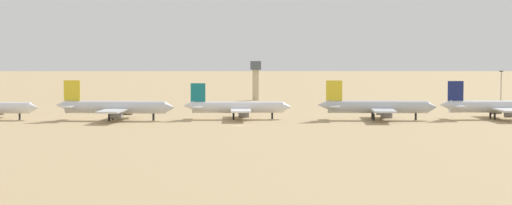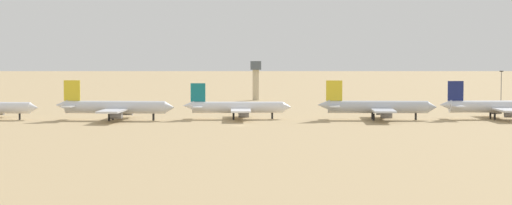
% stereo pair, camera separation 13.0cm
% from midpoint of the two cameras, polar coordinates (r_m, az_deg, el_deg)
% --- Properties ---
extents(ground, '(4000.00, 4000.00, 0.00)m').
position_cam_midpoint_polar(ground, '(295.57, -1.01, -1.47)').
color(ground, tan).
extents(ridge_west, '(334.73, 260.16, 63.61)m').
position_cam_midpoint_polar(ridge_west, '(1283.63, -6.87, 3.71)').
color(ridge_west, slate).
rests_on(ridge_west, ground).
extents(ridge_center, '(385.72, 253.15, 66.79)m').
position_cam_midpoint_polar(ridge_center, '(1452.24, 6.35, 3.74)').
color(ridge_center, gray).
rests_on(ridge_center, ground).
extents(parked_jet_yellow_3, '(42.62, 35.91, 14.07)m').
position_cam_midpoint_polar(parked_jet_yellow_3, '(320.70, -8.94, -0.30)').
color(parked_jet_yellow_3, silver).
rests_on(parked_jet_yellow_3, ground).
extents(parked_jet_teal_4, '(38.89, 32.62, 12.87)m').
position_cam_midpoint_polar(parked_jet_teal_4, '(322.60, -1.24, -0.31)').
color(parked_jet_teal_4, white).
rests_on(parked_jet_teal_4, ground).
extents(parked_jet_yellow_5, '(42.20, 35.42, 13.95)m').
position_cam_midpoint_polar(parked_jet_yellow_5, '(321.46, 7.60, -0.29)').
color(parked_jet_yellow_5, silver).
rests_on(parked_jet_yellow_5, ground).
extents(parked_jet_navy_6, '(41.37, 34.76, 13.67)m').
position_cam_midpoint_polar(parked_jet_navy_6, '(333.65, 14.89, -0.25)').
color(parked_jet_navy_6, silver).
rests_on(parked_jet_navy_6, ground).
extents(control_tower, '(5.20, 5.20, 19.10)m').
position_cam_midpoint_polar(control_tower, '(440.13, -0.02, 1.65)').
color(control_tower, '#C6B793').
rests_on(control_tower, ground).
extents(light_pole_mid, '(1.80, 0.50, 14.43)m').
position_cam_midpoint_polar(light_pole_mid, '(453.68, 15.20, 1.19)').
color(light_pole_mid, '#59595E').
rests_on(light_pole_mid, ground).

